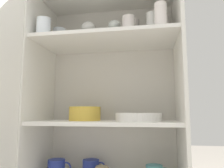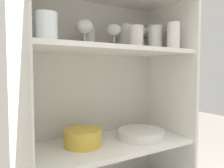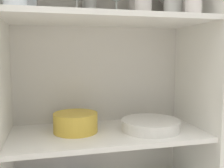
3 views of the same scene
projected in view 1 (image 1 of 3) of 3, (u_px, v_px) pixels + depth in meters
cupboard_back_panel at (112, 113)px, 1.42m from camera, size 0.83×0.02×1.39m
cupboard_side_left at (39, 113)px, 1.30m from camera, size 0.02×0.41×1.39m
cupboard_side_right at (181, 113)px, 1.16m from camera, size 0.02×0.41×1.39m
shelf_board_middle at (106, 123)px, 1.22m from camera, size 0.80×0.37×0.02m
shelf_board_upper at (106, 42)px, 1.28m from camera, size 0.80×0.37×0.02m
tumbler_glass_0 at (59, 37)px, 1.38m from camera, size 0.08×0.08×0.10m
tumbler_glass_1 at (129, 26)px, 1.23m from camera, size 0.07×0.07×0.12m
tumbler_glass_2 at (161, 16)px, 1.12m from camera, size 0.06×0.06×0.14m
tumbler_glass_3 at (44, 27)px, 1.22m from camera, size 0.08×0.08×0.10m
tumbler_glass_4 at (133, 31)px, 1.34m from camera, size 0.08×0.08×0.14m
tumbler_glass_5 at (164, 27)px, 1.26m from camera, size 0.06×0.06×0.13m
tumbler_glass_6 at (153, 25)px, 1.22m from camera, size 0.08×0.08×0.13m
tumbler_glass_7 at (102, 38)px, 1.42m from camera, size 0.06×0.06×0.12m
wine_glass_0 at (115, 27)px, 1.32m from camera, size 0.08×0.08×0.13m
wine_glass_1 at (88, 28)px, 1.34m from camera, size 0.08×0.08×0.13m
wine_glass_2 at (157, 25)px, 1.35m from camera, size 0.09×0.09×0.15m
plate_stack_white at (138, 117)px, 1.17m from camera, size 0.25×0.25×0.04m
mixing_bowl_large at (85, 113)px, 1.27m from camera, size 0.18×0.18×0.08m
coffee_mug_extra_1 at (91, 167)px, 1.28m from camera, size 0.14×0.10×0.08m
coffee_mug_extra_2 at (57, 168)px, 1.25m from camera, size 0.14×0.10×0.09m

